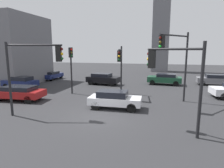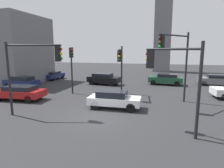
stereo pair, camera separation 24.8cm
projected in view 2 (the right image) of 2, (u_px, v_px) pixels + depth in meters
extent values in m
plane|color=#2D2D30|center=(99.00, 117.00, 12.67)|extent=(108.44, 108.44, 0.00)
cylinder|color=black|center=(122.00, 70.00, 19.31)|extent=(0.16, 0.16, 4.81)
cylinder|color=black|center=(120.00, 50.00, 17.68)|extent=(0.47, 2.63, 0.12)
cube|color=black|center=(119.00, 56.00, 16.73)|extent=(0.36, 0.36, 1.00)
sphere|color=#4C0F0C|center=(119.00, 53.00, 16.49)|extent=(0.20, 0.20, 0.20)
sphere|color=yellow|center=(119.00, 56.00, 16.54)|extent=(0.20, 0.20, 0.20)
sphere|color=#14471E|center=(119.00, 60.00, 16.59)|extent=(0.20, 0.20, 0.20)
cylinder|color=black|center=(186.00, 68.00, 15.94)|extent=(0.16, 0.16, 5.85)
cylinder|color=black|center=(175.00, 35.00, 14.46)|extent=(2.27, 2.86, 0.12)
cube|color=black|center=(162.00, 42.00, 13.68)|extent=(0.45, 0.45, 1.00)
sphere|color=#4C0F0C|center=(160.00, 38.00, 13.51)|extent=(0.20, 0.20, 0.20)
sphere|color=#594714|center=(160.00, 42.00, 13.56)|extent=(0.20, 0.20, 0.20)
sphere|color=green|center=(160.00, 46.00, 13.61)|extent=(0.20, 0.20, 0.20)
cylinder|color=black|center=(9.00, 80.00, 12.62)|extent=(0.16, 0.16, 4.92)
cylinder|color=black|center=(33.00, 45.00, 12.17)|extent=(3.53, 1.00, 0.12)
cube|color=black|center=(58.00, 54.00, 12.22)|extent=(0.39, 0.39, 1.00)
sphere|color=#4C0F0C|center=(61.00, 49.00, 12.16)|extent=(0.20, 0.20, 0.20)
sphere|color=yellow|center=(61.00, 54.00, 12.22)|extent=(0.20, 0.20, 0.20)
sphere|color=#14471E|center=(61.00, 58.00, 12.27)|extent=(0.20, 0.20, 0.20)
cylinder|color=black|center=(72.00, 71.00, 19.22)|extent=(0.16, 0.16, 4.68)
cube|color=black|center=(71.00, 53.00, 18.90)|extent=(0.45, 0.45, 1.00)
sphere|color=red|center=(72.00, 49.00, 18.69)|extent=(0.20, 0.20, 0.20)
sphere|color=#594714|center=(72.00, 53.00, 18.74)|extent=(0.20, 0.20, 0.20)
sphere|color=#14471E|center=(72.00, 56.00, 18.79)|extent=(0.20, 0.20, 0.20)
cylinder|color=black|center=(199.00, 92.00, 9.10)|extent=(0.16, 0.16, 4.80)
cylinder|color=black|center=(172.00, 49.00, 9.68)|extent=(2.72, 1.31, 0.12)
cube|color=black|center=(150.00, 59.00, 10.54)|extent=(0.42, 0.42, 1.00)
sphere|color=#4C0F0C|center=(147.00, 54.00, 10.62)|extent=(0.20, 0.20, 0.20)
sphere|color=yellow|center=(147.00, 59.00, 10.67)|extent=(0.20, 0.20, 0.20)
sphere|color=#14471E|center=(147.00, 64.00, 10.72)|extent=(0.20, 0.20, 0.20)
cube|color=black|center=(104.00, 79.00, 24.68)|extent=(4.37, 2.32, 0.69)
cube|color=black|center=(103.00, 75.00, 24.66)|extent=(2.51, 1.90, 0.47)
cylinder|color=black|center=(116.00, 82.00, 24.90)|extent=(0.73, 0.41, 0.69)
cylinder|color=black|center=(112.00, 84.00, 23.50)|extent=(0.73, 0.41, 0.69)
cylinder|color=black|center=(97.00, 80.00, 25.97)|extent=(0.73, 0.41, 0.69)
cylinder|color=black|center=(92.00, 82.00, 24.57)|extent=(0.73, 0.41, 0.69)
cylinder|color=black|center=(224.00, 97.00, 16.82)|extent=(0.69, 0.44, 0.66)
cylinder|color=black|center=(217.00, 93.00, 18.45)|extent=(0.69, 0.44, 0.66)
cube|color=#19472D|center=(165.00, 80.00, 24.58)|extent=(4.32, 2.13, 0.69)
cube|color=black|center=(167.00, 76.00, 24.42)|extent=(2.45, 1.80, 0.43)
cylinder|color=black|center=(153.00, 82.00, 24.37)|extent=(0.68, 0.38, 0.67)
cylinder|color=black|center=(155.00, 81.00, 25.83)|extent=(0.68, 0.38, 0.67)
cylinder|color=black|center=(177.00, 84.00, 23.45)|extent=(0.68, 0.38, 0.67)
cylinder|color=black|center=(177.00, 82.00, 24.91)|extent=(0.68, 0.38, 0.67)
cube|color=navy|center=(54.00, 76.00, 29.27)|extent=(1.77, 3.95, 0.57)
cube|color=black|center=(53.00, 73.00, 29.00)|extent=(1.54, 2.22, 0.41)
cylinder|color=black|center=(55.00, 76.00, 30.77)|extent=(0.32, 0.61, 0.60)
cylinder|color=black|center=(62.00, 76.00, 30.40)|extent=(0.32, 0.61, 0.60)
cylinder|color=black|center=(45.00, 78.00, 28.23)|extent=(0.32, 0.61, 0.60)
cylinder|color=black|center=(53.00, 79.00, 27.87)|extent=(0.32, 0.61, 0.60)
cube|color=maroon|center=(18.00, 93.00, 16.96)|extent=(4.77, 2.32, 0.59)
cube|color=black|center=(20.00, 88.00, 16.84)|extent=(2.73, 1.91, 0.40)
cylinder|color=black|center=(9.00, 94.00, 18.06)|extent=(0.69, 0.40, 0.66)
cylinder|color=black|center=(29.00, 99.00, 15.96)|extent=(0.69, 0.40, 0.66)
cylinder|color=black|center=(39.00, 95.00, 17.48)|extent=(0.69, 0.40, 0.66)
cube|color=navy|center=(22.00, 83.00, 22.26)|extent=(4.01, 1.75, 0.66)
cube|color=black|center=(23.00, 78.00, 22.11)|extent=(2.25, 1.52, 0.47)
cylinder|color=black|center=(8.00, 86.00, 22.04)|extent=(0.66, 0.31, 0.66)
cylinder|color=black|center=(17.00, 84.00, 23.36)|extent=(0.66, 0.31, 0.66)
cylinder|color=black|center=(27.00, 87.00, 21.28)|extent=(0.66, 0.31, 0.66)
cylinder|color=black|center=(35.00, 85.00, 22.59)|extent=(0.66, 0.31, 0.66)
cube|color=slate|center=(215.00, 80.00, 24.06)|extent=(3.99, 1.76, 0.65)
cube|color=black|center=(217.00, 76.00, 23.91)|extent=(2.25, 1.52, 0.47)
cylinder|color=black|center=(204.00, 83.00, 23.86)|extent=(0.64, 0.32, 0.63)
cylinder|color=black|center=(202.00, 82.00, 25.15)|extent=(0.64, 0.32, 0.63)
cube|color=silver|center=(115.00, 100.00, 14.43)|extent=(4.01, 1.82, 0.56)
cube|color=black|center=(112.00, 94.00, 14.39)|extent=(2.27, 1.54, 0.51)
cylinder|color=black|center=(133.00, 103.00, 14.82)|extent=(0.68, 0.33, 0.67)
cylinder|color=black|center=(131.00, 108.00, 13.52)|extent=(0.68, 0.33, 0.67)
cylinder|color=black|center=(100.00, 101.00, 15.42)|extent=(0.68, 0.33, 0.67)
cylinder|color=black|center=(95.00, 105.00, 14.13)|extent=(0.68, 0.33, 0.67)
cube|color=slate|center=(164.00, 5.00, 38.65)|extent=(3.42, 3.42, 27.11)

